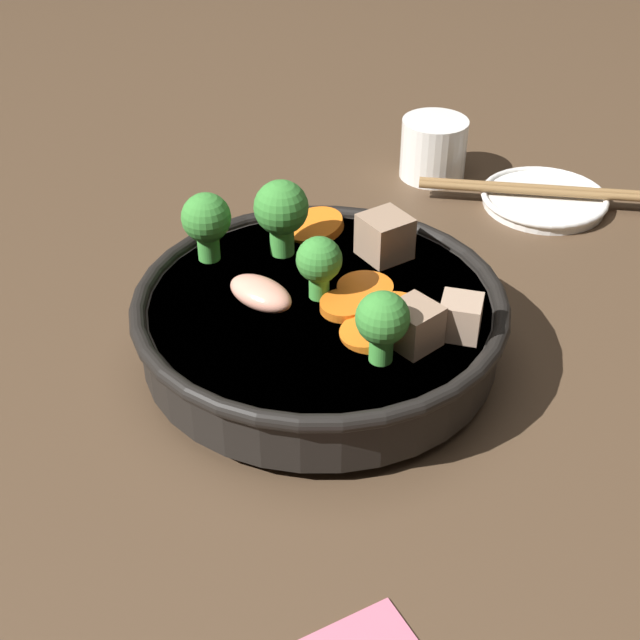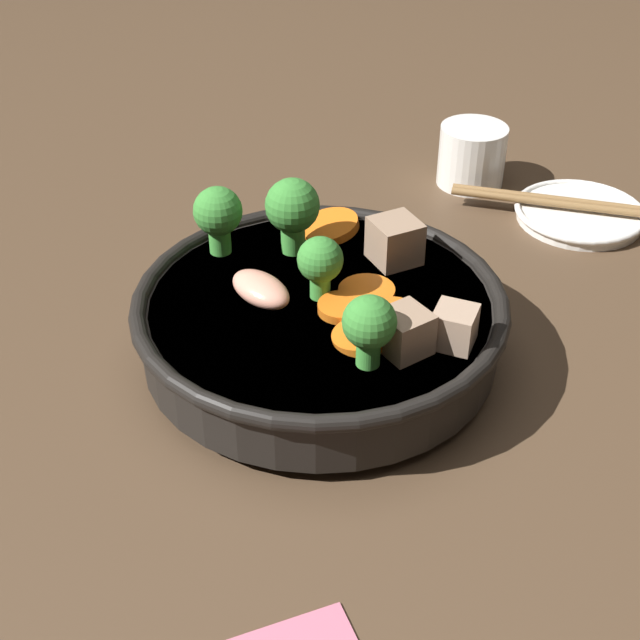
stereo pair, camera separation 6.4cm
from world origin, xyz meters
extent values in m
plane|color=#4C3826|center=(0.00, 0.00, 0.00)|extent=(3.00, 3.00, 0.00)
cylinder|color=black|center=(0.00, 0.00, 0.01)|extent=(0.14, 0.14, 0.01)
cylinder|color=black|center=(0.00, 0.00, 0.03)|extent=(0.26, 0.26, 0.04)
torus|color=black|center=(0.00, 0.00, 0.05)|extent=(0.27, 0.27, 0.01)
cylinder|color=brown|center=(0.00, 0.00, 0.04)|extent=(0.24, 0.24, 0.02)
cylinder|color=orange|center=(0.02, -0.01, 0.06)|extent=(0.05, 0.05, 0.01)
cylinder|color=orange|center=(0.03, -0.04, 0.06)|extent=(0.05, 0.05, 0.01)
cylinder|color=orange|center=(0.03, 0.01, 0.06)|extent=(0.04, 0.04, 0.01)
cylinder|color=orange|center=(0.05, -0.03, 0.05)|extent=(0.06, 0.06, 0.02)
cylinder|color=orange|center=(0.01, 0.10, 0.06)|extent=(0.06, 0.06, 0.02)
cylinder|color=green|center=(0.00, 0.01, 0.06)|extent=(0.01, 0.01, 0.02)
sphere|color=#388433|center=(0.00, 0.01, 0.08)|extent=(0.03, 0.03, 0.03)
cylinder|color=green|center=(-0.08, 0.07, 0.06)|extent=(0.02, 0.02, 0.02)
sphere|color=#388433|center=(-0.08, 0.07, 0.09)|extent=(0.04, 0.04, 0.04)
cylinder|color=green|center=(-0.02, 0.07, 0.06)|extent=(0.02, 0.02, 0.02)
sphere|color=#388433|center=(-0.02, 0.07, 0.09)|extent=(0.04, 0.04, 0.04)
cylinder|color=green|center=(0.03, -0.07, 0.06)|extent=(0.02, 0.02, 0.02)
sphere|color=#388433|center=(0.03, -0.07, 0.09)|extent=(0.03, 0.03, 0.03)
cube|color=#9E7F66|center=(0.05, 0.06, 0.07)|extent=(0.05, 0.05, 0.03)
cube|color=tan|center=(0.09, -0.05, 0.07)|extent=(0.03, 0.03, 0.03)
cube|color=#9E7F66|center=(0.06, -0.06, 0.07)|extent=(0.04, 0.04, 0.03)
ellipsoid|color=#EA9E84|center=(-0.04, 0.00, 0.06)|extent=(0.06, 0.06, 0.02)
cylinder|color=white|center=(0.24, 0.21, 0.01)|extent=(0.11, 0.11, 0.01)
torus|color=white|center=(0.24, 0.21, 0.01)|extent=(0.12, 0.12, 0.01)
cylinder|color=white|center=(0.14, 0.29, 0.03)|extent=(0.07, 0.07, 0.06)
cylinder|color=brown|center=(0.14, 0.29, 0.05)|extent=(0.06, 0.06, 0.00)
cylinder|color=olive|center=(0.24, 0.22, 0.02)|extent=(0.23, 0.06, 0.01)
cylinder|color=olive|center=(0.24, 0.21, 0.02)|extent=(0.23, 0.06, 0.01)
camera|label=1|loc=(-0.05, -0.52, 0.41)|focal=50.00mm
camera|label=2|loc=(0.01, -0.52, 0.41)|focal=50.00mm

